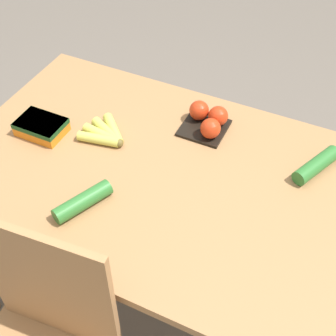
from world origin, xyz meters
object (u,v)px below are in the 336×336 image
banana_bunch (106,134)px  tomato_pack (208,120)px  cucumber_far (83,201)px  cucumber_near (316,165)px  carrot_bag (41,126)px

banana_bunch → tomato_pack: tomato_pack is taller
banana_bunch → cucumber_far: cucumber_far is taller
banana_bunch → cucumber_near: cucumber_near is taller
cucumber_near → cucumber_far: (0.58, 0.44, 0.00)m
tomato_pack → carrot_bag: tomato_pack is taller
tomato_pack → cucumber_far: (0.20, 0.48, -0.01)m
banana_bunch → cucumber_near: size_ratio=0.85×
cucumber_near → cucumber_far: same height
cucumber_near → banana_bunch: bearing=12.6°
banana_bunch → cucumber_far: 0.30m
cucumber_far → cucumber_near: bearing=-142.9°
tomato_pack → cucumber_near: size_ratio=0.81×
banana_bunch → tomato_pack: 0.35m
carrot_bag → cucumber_near: (-0.89, -0.22, -0.00)m
banana_bunch → cucumber_near: bearing=-167.4°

